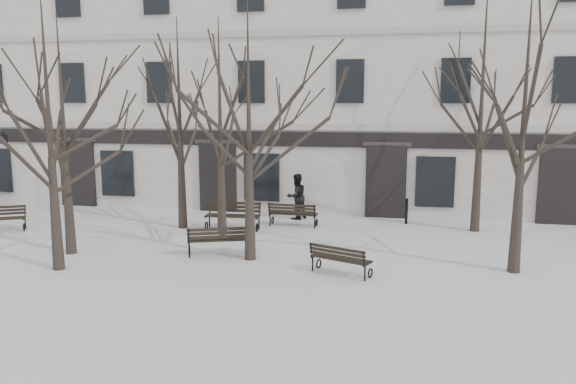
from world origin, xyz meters
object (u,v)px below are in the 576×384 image
(tree_2, at_px, (249,103))
(tree_3, at_px, (525,100))
(bench_4, at_px, (293,213))
(bench_3, at_px, (233,215))
(tree_0, at_px, (62,108))
(bench_2, at_px, (340,259))
(tree_1, at_px, (47,100))
(bench_1, at_px, (218,239))

(tree_2, relative_size, tree_3, 0.98)
(bench_4, bearing_deg, bench_3, 26.09)
(tree_3, relative_size, bench_3, 3.74)
(tree_0, relative_size, bench_2, 4.05)
(tree_2, xyz_separation_m, bench_2, (2.77, -1.00, -4.15))
(bench_2, bearing_deg, tree_1, 29.53)
(bench_3, bearing_deg, tree_1, -123.51)
(tree_2, bearing_deg, tree_0, -175.96)
(tree_3, bearing_deg, tree_1, -170.22)
(bench_2, xyz_separation_m, bench_4, (-2.32, 5.55, 0.04))
(bench_1, relative_size, bench_3, 0.97)
(tree_3, height_order, bench_2, tree_3)
(tree_3, xyz_separation_m, bench_1, (-8.49, 0.04, -4.18))
(tree_3, bearing_deg, bench_1, 179.74)
(tree_0, relative_size, tree_2, 0.97)
(bench_3, height_order, bench_4, bench_3)
(bench_4, bearing_deg, tree_2, 87.75)
(bench_2, distance_m, bench_4, 6.01)
(bench_3, relative_size, bench_4, 1.09)
(tree_1, xyz_separation_m, bench_1, (3.96, 2.19, -4.17))
(bench_4, bearing_deg, bench_2, 116.07)
(bench_1, relative_size, bench_2, 1.11)
(bench_2, bearing_deg, tree_0, 18.33)
(tree_0, relative_size, tree_1, 0.95)
(tree_1, xyz_separation_m, bench_2, (7.78, 0.96, -4.22))
(tree_2, relative_size, bench_4, 4.00)
(tree_0, relative_size, bench_4, 3.86)
(tree_0, xyz_separation_m, bench_4, (6.05, 4.94, -3.95))
(tree_1, bearing_deg, bench_1, 28.87)
(bench_3, distance_m, bench_4, 2.23)
(tree_2, xyz_separation_m, bench_4, (0.45, 4.54, -4.11))
(tree_3, bearing_deg, bench_2, -165.80)
(tree_0, relative_size, tree_3, 0.95)
(tree_2, distance_m, bench_1, 4.24)
(bench_4, bearing_deg, tree_1, 53.36)
(tree_2, xyz_separation_m, bench_1, (-1.05, 0.22, -4.10))
(tree_3, height_order, bench_1, tree_3)
(bench_3, bearing_deg, bench_2, -49.34)
(tree_3, bearing_deg, bench_4, 148.04)
(bench_1, height_order, bench_3, bench_3)
(tree_2, height_order, bench_3, tree_2)
(tree_0, bearing_deg, bench_3, 45.60)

